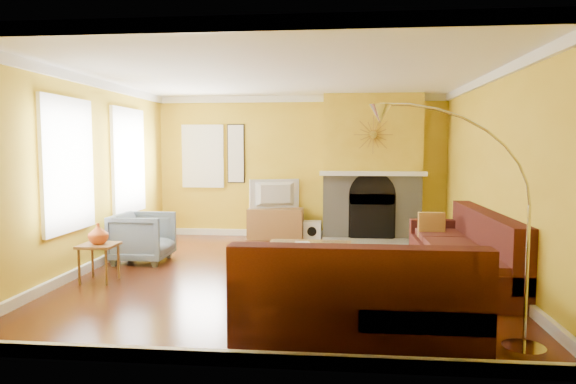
# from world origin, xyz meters

# --- Properties ---
(floor) EXTENTS (5.50, 6.00, 0.02)m
(floor) POSITION_xyz_m (0.00, 0.00, -0.01)
(floor) COLOR #602B14
(floor) RESTS_ON ground
(ceiling) EXTENTS (5.50, 6.00, 0.02)m
(ceiling) POSITION_xyz_m (0.00, 0.00, 2.71)
(ceiling) COLOR white
(ceiling) RESTS_ON ground
(wall_back) EXTENTS (5.50, 0.02, 2.70)m
(wall_back) POSITION_xyz_m (0.00, 3.01, 1.35)
(wall_back) COLOR gold
(wall_back) RESTS_ON ground
(wall_front) EXTENTS (5.50, 0.02, 2.70)m
(wall_front) POSITION_xyz_m (0.00, -3.01, 1.35)
(wall_front) COLOR gold
(wall_front) RESTS_ON ground
(wall_left) EXTENTS (0.02, 6.00, 2.70)m
(wall_left) POSITION_xyz_m (-2.76, 0.00, 1.35)
(wall_left) COLOR gold
(wall_left) RESTS_ON ground
(wall_right) EXTENTS (0.02, 6.00, 2.70)m
(wall_right) POSITION_xyz_m (2.76, 0.00, 1.35)
(wall_right) COLOR gold
(wall_right) RESTS_ON ground
(baseboard) EXTENTS (5.50, 6.00, 0.12)m
(baseboard) POSITION_xyz_m (0.00, 0.00, 0.06)
(baseboard) COLOR white
(baseboard) RESTS_ON floor
(crown_molding) EXTENTS (5.50, 6.00, 0.12)m
(crown_molding) POSITION_xyz_m (0.00, 0.00, 2.64)
(crown_molding) COLOR white
(crown_molding) RESTS_ON ceiling
(window_left_near) EXTENTS (0.06, 1.22, 1.72)m
(window_left_near) POSITION_xyz_m (-2.72, 1.30, 1.50)
(window_left_near) COLOR white
(window_left_near) RESTS_ON wall_left
(window_left_far) EXTENTS (0.06, 1.22, 1.72)m
(window_left_far) POSITION_xyz_m (-2.72, -0.60, 1.50)
(window_left_far) COLOR white
(window_left_far) RESTS_ON wall_left
(window_back) EXTENTS (0.82, 0.06, 1.22)m
(window_back) POSITION_xyz_m (-1.90, 2.96, 1.55)
(window_back) COLOR white
(window_back) RESTS_ON wall_back
(wall_art) EXTENTS (0.34, 0.04, 1.14)m
(wall_art) POSITION_xyz_m (-1.25, 2.97, 1.60)
(wall_art) COLOR white
(wall_art) RESTS_ON wall_back
(fireplace) EXTENTS (1.80, 0.40, 2.70)m
(fireplace) POSITION_xyz_m (1.35, 2.80, 1.35)
(fireplace) COLOR gray
(fireplace) RESTS_ON floor
(mantel) EXTENTS (1.92, 0.22, 0.08)m
(mantel) POSITION_xyz_m (1.35, 2.56, 1.25)
(mantel) COLOR white
(mantel) RESTS_ON fireplace
(hearth) EXTENTS (1.80, 0.70, 0.06)m
(hearth) POSITION_xyz_m (1.35, 2.25, 0.03)
(hearth) COLOR gray
(hearth) RESTS_ON floor
(sunburst) EXTENTS (0.70, 0.04, 0.70)m
(sunburst) POSITION_xyz_m (1.35, 2.57, 1.95)
(sunburst) COLOR olive
(sunburst) RESTS_ON fireplace
(rug) EXTENTS (2.40, 1.80, 0.02)m
(rug) POSITION_xyz_m (0.90, 0.20, 0.01)
(rug) COLOR beige
(rug) RESTS_ON floor
(sectional_sofa) EXTENTS (2.94, 4.00, 0.90)m
(sectional_sofa) POSITION_xyz_m (1.28, -0.70, 0.45)
(sectional_sofa) COLOR #471916
(sectional_sofa) RESTS_ON floor
(coffee_table) EXTENTS (1.11, 1.11, 0.44)m
(coffee_table) POSITION_xyz_m (0.36, -0.29, 0.22)
(coffee_table) COLOR white
(coffee_table) RESTS_ON floor
(media_console) EXTENTS (1.04, 0.47, 0.57)m
(media_console) POSITION_xyz_m (-0.44, 2.69, 0.29)
(media_console) COLOR olive
(media_console) RESTS_ON floor
(tv) EXTENTS (0.94, 0.45, 0.55)m
(tv) POSITION_xyz_m (-0.44, 2.69, 0.85)
(tv) COLOR black
(tv) RESTS_ON media_console
(subwoofer) EXTENTS (0.33, 0.33, 0.33)m
(subwoofer) POSITION_xyz_m (0.25, 2.74, 0.16)
(subwoofer) COLOR white
(subwoofer) RESTS_ON floor
(armchair) EXTENTS (0.82, 0.80, 0.75)m
(armchair) POSITION_xyz_m (-2.19, 0.52, 0.37)
(armchair) COLOR slate
(armchair) RESTS_ON floor
(side_table) EXTENTS (0.45, 0.45, 0.49)m
(side_table) POSITION_xyz_m (-2.32, -0.63, 0.24)
(side_table) COLOR olive
(side_table) RESTS_ON floor
(vase) EXTENTS (0.26, 0.26, 0.27)m
(vase) POSITION_xyz_m (-2.32, -0.63, 0.62)
(vase) COLOR #D8591E
(vase) RESTS_ON side_table
(book) EXTENTS (0.24, 0.29, 0.02)m
(book) POSITION_xyz_m (0.19, -0.18, 0.45)
(book) COLOR white
(book) RESTS_ON coffee_table
(arc_lamp) EXTENTS (1.32, 0.36, 2.07)m
(arc_lamp) POSITION_xyz_m (1.74, -2.49, 1.04)
(arc_lamp) COLOR silver
(arc_lamp) RESTS_ON floor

